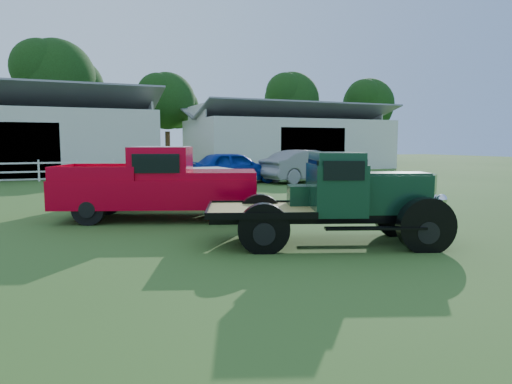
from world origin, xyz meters
name	(u,v)px	position (x,y,z in m)	size (l,w,h in m)	color
ground	(270,251)	(0.00, 0.00, 0.00)	(120.00, 120.00, 0.00)	#345B1F
shed_left	(8,133)	(-7.00, 26.00, 2.80)	(18.80, 10.20, 5.60)	silver
shed_right	(287,137)	(14.00, 27.00, 2.60)	(16.80, 9.20, 5.20)	silver
tree_b	(57,99)	(-4.00, 34.00, 5.75)	(6.90, 6.90, 11.50)	black
tree_c	(167,116)	(5.00, 33.00, 4.50)	(5.40, 5.40, 9.00)	black
tree_d	(292,115)	(18.00, 34.00, 5.00)	(6.00, 6.00, 10.00)	black
tree_e	(368,118)	(26.00, 32.00, 4.75)	(5.70, 5.70, 9.50)	black
vintage_flatbed	(331,198)	(1.45, 0.11, 0.97)	(4.89, 1.94, 1.94)	#123725
red_pickup	(158,183)	(-1.29, 4.70, 1.03)	(5.65, 2.17, 2.06)	#C0001B
white_pickup	(163,179)	(-0.57, 7.70, 0.90)	(4.91, 1.90, 1.80)	silver
misc_car_blue	(233,167)	(4.61, 14.77, 0.84)	(1.99, 4.96, 1.69)	#0A309E
misc_car_grey	(308,166)	(8.55, 13.71, 0.87)	(1.85, 5.30, 1.75)	slate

